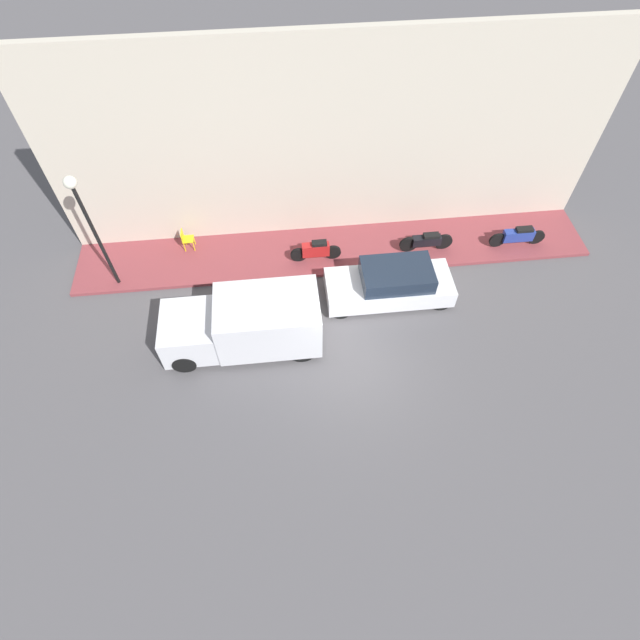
{
  "coord_description": "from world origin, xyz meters",
  "views": [
    {
      "loc": [
        -8.39,
        1.95,
        13.64
      ],
      "look_at": [
        1.29,
        0.93,
        0.6
      ],
      "focal_mm": 28.0,
      "sensor_mm": 36.0,
      "label": 1
    }
  ],
  "objects_px": {
    "motorcycle_black": "(427,241)",
    "cafe_chair": "(186,238)",
    "streetlamp": "(85,212)",
    "delivery_van": "(244,324)",
    "motorcycle_red": "(316,250)",
    "parked_car": "(391,284)",
    "motorcycle_blue": "(518,236)"
  },
  "relations": [
    {
      "from": "parked_car",
      "to": "motorcycle_blue",
      "type": "bearing_deg",
      "value": -70.0
    },
    {
      "from": "motorcycle_red",
      "to": "parked_car",
      "type": "bearing_deg",
      "value": -128.95
    },
    {
      "from": "delivery_van",
      "to": "streetlamp",
      "type": "distance_m",
      "value": 5.95
    },
    {
      "from": "parked_car",
      "to": "streetlamp",
      "type": "bearing_deg",
      "value": 80.66
    },
    {
      "from": "cafe_chair",
      "to": "motorcycle_black",
      "type": "bearing_deg",
      "value": -96.58
    },
    {
      "from": "motorcycle_black",
      "to": "motorcycle_red",
      "type": "xyz_separation_m",
      "value": [
        -0.07,
        4.15,
        0.03
      ]
    },
    {
      "from": "motorcycle_black",
      "to": "cafe_chair",
      "type": "height_order",
      "value": "cafe_chair"
    },
    {
      "from": "motorcycle_black",
      "to": "cafe_chair",
      "type": "relative_size",
      "value": 2.43
    },
    {
      "from": "parked_car",
      "to": "streetlamp",
      "type": "relative_size",
      "value": 0.95
    },
    {
      "from": "delivery_van",
      "to": "cafe_chair",
      "type": "relative_size",
      "value": 6.0
    },
    {
      "from": "motorcycle_black",
      "to": "cafe_chair",
      "type": "bearing_deg",
      "value": 83.42
    },
    {
      "from": "parked_car",
      "to": "motorcycle_black",
      "type": "distance_m",
      "value": 2.67
    },
    {
      "from": "delivery_van",
      "to": "motorcycle_blue",
      "type": "bearing_deg",
      "value": -71.9
    },
    {
      "from": "motorcycle_blue",
      "to": "cafe_chair",
      "type": "bearing_deg",
      "value": 84.76
    },
    {
      "from": "motorcycle_blue",
      "to": "streetlamp",
      "type": "distance_m",
      "value": 15.04
    },
    {
      "from": "delivery_van",
      "to": "motorcycle_blue",
      "type": "relative_size",
      "value": 2.32
    },
    {
      "from": "delivery_van",
      "to": "motorcycle_blue",
      "type": "xyz_separation_m",
      "value": [
        3.34,
        -10.23,
        -0.42
      ]
    },
    {
      "from": "motorcycle_black",
      "to": "cafe_chair",
      "type": "xyz_separation_m",
      "value": [
        1.03,
        8.89,
        0.06
      ]
    },
    {
      "from": "motorcycle_black",
      "to": "streetlamp",
      "type": "distance_m",
      "value": 11.65
    },
    {
      "from": "delivery_van",
      "to": "cafe_chair",
      "type": "bearing_deg",
      "value": 25.54
    },
    {
      "from": "parked_car",
      "to": "delivery_van",
      "type": "xyz_separation_m",
      "value": [
        -1.44,
        5.0,
        0.34
      ]
    },
    {
      "from": "delivery_van",
      "to": "motorcycle_red",
      "type": "height_order",
      "value": "delivery_van"
    },
    {
      "from": "parked_car",
      "to": "motorcycle_red",
      "type": "relative_size",
      "value": 2.33
    },
    {
      "from": "streetlamp",
      "to": "delivery_van",
      "type": "bearing_deg",
      "value": -123.5
    },
    {
      "from": "parked_car",
      "to": "delivery_van",
      "type": "bearing_deg",
      "value": 106.06
    },
    {
      "from": "parked_car",
      "to": "cafe_chair",
      "type": "height_order",
      "value": "parked_car"
    },
    {
      "from": "streetlamp",
      "to": "cafe_chair",
      "type": "xyz_separation_m",
      "value": [
        1.46,
        -2.41,
        -2.75
      ]
    },
    {
      "from": "delivery_van",
      "to": "motorcycle_red",
      "type": "distance_m",
      "value": 4.29
    },
    {
      "from": "parked_car",
      "to": "streetlamp",
      "type": "height_order",
      "value": "streetlamp"
    },
    {
      "from": "motorcycle_red",
      "to": "cafe_chair",
      "type": "height_order",
      "value": "motorcycle_red"
    },
    {
      "from": "delivery_van",
      "to": "parked_car",
      "type": "bearing_deg",
      "value": -73.94
    },
    {
      "from": "delivery_van",
      "to": "streetlamp",
      "type": "relative_size",
      "value": 1.09
    }
  ]
}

